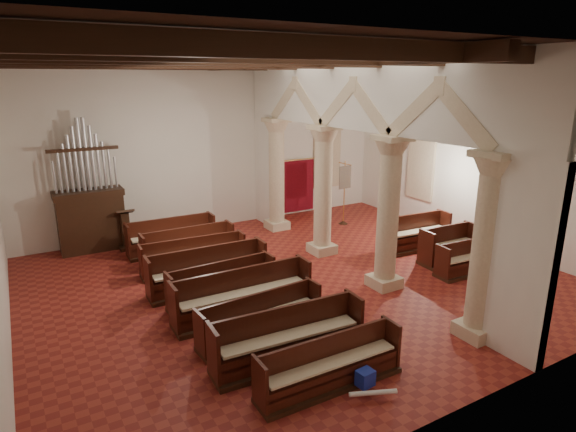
% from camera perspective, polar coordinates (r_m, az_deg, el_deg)
% --- Properties ---
extents(floor, '(14.00, 14.00, 0.00)m').
position_cam_1_polar(floor, '(13.52, 1.22, -7.64)').
color(floor, maroon).
rests_on(floor, ground).
extents(ceiling, '(14.00, 14.00, 0.00)m').
position_cam_1_polar(ceiling, '(12.39, 1.39, 18.67)').
color(ceiling, black).
rests_on(ceiling, wall_back).
extents(wall_back, '(14.00, 0.02, 6.00)m').
position_cam_1_polar(wall_back, '(17.94, -8.81, 8.10)').
color(wall_back, silver).
rests_on(wall_back, floor).
extents(wall_front, '(14.00, 0.02, 6.00)m').
position_cam_1_polar(wall_front, '(8.27, 23.47, -2.49)').
color(wall_front, silver).
rests_on(wall_front, floor).
extents(wall_right, '(0.02, 12.00, 6.00)m').
position_cam_1_polar(wall_right, '(17.27, 21.71, 6.85)').
color(wall_right, silver).
rests_on(wall_right, floor).
extents(ceiling_beams, '(13.80, 11.80, 0.30)m').
position_cam_1_polar(ceiling_beams, '(12.38, 1.38, 17.84)').
color(ceiling_beams, '#311B0F').
rests_on(ceiling_beams, wall_back).
extents(arcade, '(0.90, 11.90, 6.00)m').
position_cam_1_polar(arcade, '(13.53, 7.90, 7.97)').
color(arcade, beige).
rests_on(arcade, floor).
extents(window_right_a, '(0.03, 1.00, 2.20)m').
position_cam_1_polar(window_right_a, '(16.52, 25.41, 3.22)').
color(window_right_a, '#2D6555').
rests_on(window_right_a, wall_right).
extents(window_right_b, '(0.03, 1.00, 2.20)m').
position_cam_1_polar(window_right_b, '(19.01, 15.56, 5.70)').
color(window_right_b, '#2D6555').
rests_on(window_right_b, wall_right).
extents(window_back, '(1.00, 0.03, 2.20)m').
position_cam_1_polar(window_back, '(20.38, 4.58, 6.91)').
color(window_back, '#2D6555').
rests_on(window_back, wall_back).
extents(pipe_organ, '(2.10, 0.85, 4.40)m').
position_cam_1_polar(pipe_organ, '(16.69, -22.42, 0.74)').
color(pipe_organ, '#311B0F').
rests_on(pipe_organ, floor).
extents(lectern, '(0.58, 0.58, 1.40)m').
position_cam_1_polar(lectern, '(16.57, -18.63, -1.83)').
color(lectern, '#322110').
rests_on(lectern, floor).
extents(dossal_curtain, '(1.80, 0.07, 2.17)m').
position_cam_1_polar(dossal_curtain, '(19.72, 1.02, 3.59)').
color(dossal_curtain, maroon).
rests_on(dossal_curtain, floor).
extents(processional_banner, '(0.56, 0.71, 2.44)m').
position_cam_1_polar(processional_banner, '(18.48, 6.65, 1.47)').
color(processional_banner, '#311B0F').
rests_on(processional_banner, floor).
extents(hymnal_box_a, '(0.33, 0.27, 0.30)m').
position_cam_1_polar(hymnal_box_a, '(9.22, 9.14, -18.43)').
color(hymnal_box_a, navy).
rests_on(hymnal_box_a, floor).
extents(hymnal_box_b, '(0.39, 0.34, 0.32)m').
position_cam_1_polar(hymnal_box_b, '(11.59, 2.54, -10.48)').
color(hymnal_box_b, navy).
rests_on(hymnal_box_b, floor).
extents(hymnal_box_c, '(0.30, 0.25, 0.29)m').
position_cam_1_polar(hymnal_box_c, '(12.28, -2.93, -8.97)').
color(hymnal_box_c, navy).
rests_on(hymnal_box_c, floor).
extents(tube_heater_a, '(0.82, 0.42, 0.09)m').
position_cam_1_polar(tube_heater_a, '(9.05, 10.05, -19.93)').
color(tube_heater_a, white).
rests_on(tube_heater_a, floor).
extents(tube_heater_b, '(0.87, 0.28, 0.09)m').
position_cam_1_polar(tube_heater_b, '(10.44, 2.91, -14.33)').
color(tube_heater_b, silver).
rests_on(tube_heater_b, floor).
extents(nave_pew_0, '(2.90, 0.67, 0.95)m').
position_cam_1_polar(nave_pew_0, '(9.21, 5.01, -17.86)').
color(nave_pew_0, '#311B0F').
rests_on(nave_pew_0, floor).
extents(nave_pew_1, '(3.18, 0.92, 1.13)m').
position_cam_1_polar(nave_pew_1, '(9.81, 0.07, -15.03)').
color(nave_pew_1, '#311B0F').
rests_on(nave_pew_1, floor).
extents(nave_pew_2, '(2.92, 0.85, 0.97)m').
position_cam_1_polar(nave_pew_2, '(10.67, -3.22, -12.62)').
color(nave_pew_2, '#311B0F').
rests_on(nave_pew_2, floor).
extents(nave_pew_3, '(3.39, 0.81, 1.14)m').
position_cam_1_polar(nave_pew_3, '(11.54, -5.30, -10.03)').
color(nave_pew_3, '#311B0F').
rests_on(nave_pew_3, floor).
extents(nave_pew_4, '(2.76, 0.79, 1.05)m').
position_cam_1_polar(nave_pew_4, '(12.21, -7.76, -8.72)').
color(nave_pew_4, '#311B0F').
rests_on(nave_pew_4, floor).
extents(nave_pew_5, '(3.19, 0.85, 1.14)m').
position_cam_1_polar(nave_pew_5, '(13.01, -9.43, -7.05)').
color(nave_pew_5, '#311B0F').
rests_on(nave_pew_5, floor).
extents(nave_pew_6, '(3.07, 0.86, 0.98)m').
position_cam_1_polar(nave_pew_6, '(14.30, -11.07, -5.20)').
color(nave_pew_6, '#311B0F').
rests_on(nave_pew_6, floor).
extents(nave_pew_7, '(2.81, 0.71, 1.06)m').
position_cam_1_polar(nave_pew_7, '(15.03, -11.68, -4.05)').
color(nave_pew_7, '#311B0F').
rests_on(nave_pew_7, floor).
extents(nave_pew_8, '(2.81, 0.79, 1.11)m').
position_cam_1_polar(nave_pew_8, '(15.97, -13.61, -2.90)').
color(nave_pew_8, '#311B0F').
rests_on(nave_pew_8, floor).
extents(aisle_pew_0, '(1.66, 0.75, 0.97)m').
position_cam_1_polar(aisle_pew_0, '(14.64, 19.98, -5.36)').
color(aisle_pew_0, '#311B0F').
rests_on(aisle_pew_0, floor).
extents(aisle_pew_1, '(1.94, 0.84, 1.12)m').
position_cam_1_polar(aisle_pew_1, '(15.46, 18.51, -3.88)').
color(aisle_pew_1, '#311B0F').
rests_on(aisle_pew_1, floor).
extents(aisle_pew_2, '(2.35, 0.91, 1.14)m').
position_cam_1_polar(aisle_pew_2, '(16.36, 15.04, -2.48)').
color(aisle_pew_2, '#311B0F').
rests_on(aisle_pew_2, floor).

